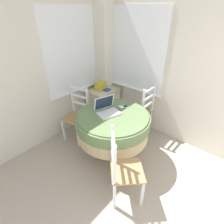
{
  "coord_description": "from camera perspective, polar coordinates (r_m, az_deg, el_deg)",
  "views": [
    {
      "loc": [
        -0.55,
        0.67,
        2.15
      ],
      "look_at": [
        1.29,
        2.27,
        0.69
      ],
      "focal_mm": 28.0,
      "sensor_mm": 36.0,
      "label": 1
    }
  ],
  "objects": [
    {
      "name": "corner_room_shell",
      "position": [
        2.51,
        3.29,
        10.55
      ],
      "size": [
        4.47,
        5.14,
        2.55
      ],
      "color": "beige",
      "rests_on": "ground_plane"
    },
    {
      "name": "round_dining_table",
      "position": [
        2.71,
        0.32,
        -3.95
      ],
      "size": [
        1.13,
        1.13,
        0.77
      ],
      "color": "#4C3D2D",
      "rests_on": "ground_plane"
    },
    {
      "name": "laptop",
      "position": [
        2.64,
        -1.58,
        0.82
      ],
      "size": [
        0.4,
        0.37,
        0.24
      ],
      "color": "silver",
      "rests_on": "round_dining_table"
    },
    {
      "name": "computer_mouse",
      "position": [
        2.77,
        2.87,
        1.65
      ],
      "size": [
        0.06,
        0.09,
        0.05
      ],
      "color": "white",
      "rests_on": "round_dining_table"
    },
    {
      "name": "cell_phone",
      "position": [
        2.83,
        4.52,
        1.85
      ],
      "size": [
        0.08,
        0.12,
        0.01
      ],
      "color": "#B2B7BC",
      "rests_on": "round_dining_table"
    },
    {
      "name": "dining_chair_near_back_window",
      "position": [
        3.23,
        -11.35,
        -1.1
      ],
      "size": [
        0.46,
        0.46,
        1.01
      ],
      "color": "#A87F51",
      "rests_on": "ground_plane"
    },
    {
      "name": "dining_chair_near_right_window",
      "position": [
        3.32,
        9.47,
        0.07
      ],
      "size": [
        0.4,
        0.39,
        1.01
      ],
      "color": "#A87F51",
      "rests_on": "ground_plane"
    },
    {
      "name": "dining_chair_camera_near",
      "position": [
        2.22,
        3.73,
        -18.3
      ],
      "size": [
        0.55,
        0.55,
        1.01
      ],
      "color": "#A87F51",
      "rests_on": "ground_plane"
    },
    {
      "name": "corner_cabinet",
      "position": [
        3.82,
        -2.74,
        2.74
      ],
      "size": [
        0.61,
        0.49,
        0.69
      ],
      "color": "beige",
      "rests_on": "ground_plane"
    },
    {
      "name": "storage_box",
      "position": [
        3.64,
        -3.69,
        8.64
      ],
      "size": [
        0.2,
        0.17,
        0.16
      ],
      "color": "gold",
      "rests_on": "corner_cabinet"
    },
    {
      "name": "book_on_cabinet",
      "position": [
        3.63,
        -2.14,
        7.42
      ],
      "size": [
        0.14,
        0.19,
        0.02
      ],
      "color": "#33478C",
      "rests_on": "corner_cabinet"
    }
  ]
}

